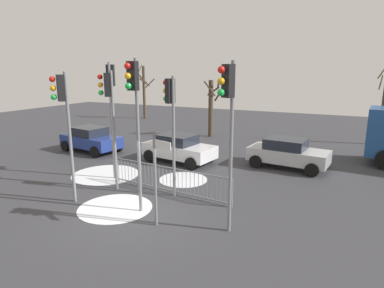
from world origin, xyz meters
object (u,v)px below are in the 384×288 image
at_px(traffic_light_mid_right, 171,109).
at_px(car_silver_near, 287,153).
at_px(car_blue_trailing, 91,139).
at_px(traffic_light_foreground_left, 111,95).
at_px(traffic_light_rear_right, 228,111).
at_px(direction_sign_post, 156,174).
at_px(bare_tree_left, 144,91).
at_px(traffic_light_foreground_right, 63,109).
at_px(traffic_light_rear_left, 109,104).
at_px(bare_tree_centre, 211,106).
at_px(bare_tree_right, 383,104).
at_px(traffic_light_mid_left, 134,103).
at_px(car_white_mid, 179,148).

relative_size(traffic_light_mid_right, car_silver_near, 1.15).
height_order(car_silver_near, car_blue_trailing, same).
bearing_deg(traffic_light_foreground_left, car_silver_near, 12.83).
height_order(traffic_light_rear_right, traffic_light_mid_right, traffic_light_rear_right).
distance_m(direction_sign_post, bare_tree_left, 23.51).
bearing_deg(traffic_light_foreground_right, traffic_light_mid_right, -108.69).
bearing_deg(traffic_light_foreground_right, traffic_light_foreground_left, -49.25).
relative_size(traffic_light_rear_left, car_silver_near, 1.20).
relative_size(bare_tree_left, bare_tree_centre, 1.28).
bearing_deg(bare_tree_right, car_blue_trailing, -148.29).
bearing_deg(car_silver_near, traffic_light_rear_left, -127.33).
relative_size(traffic_light_foreground_right, bare_tree_right, 0.81).
height_order(traffic_light_rear_right, traffic_light_mid_left, traffic_light_mid_left).
relative_size(traffic_light_rear_right, direction_sign_post, 1.67).
relative_size(traffic_light_rear_right, traffic_light_mid_left, 0.98).
height_order(traffic_light_foreground_right, traffic_light_rear_right, traffic_light_rear_right).
height_order(traffic_light_mid_right, bare_tree_left, bare_tree_left).
height_order(traffic_light_foreground_right, car_silver_near, traffic_light_foreground_right).
bearing_deg(traffic_light_rear_left, car_silver_near, -81.18).
distance_m(car_white_mid, bare_tree_left, 16.51).
distance_m(car_white_mid, bare_tree_right, 13.78).
distance_m(traffic_light_mid_left, bare_tree_centre, 13.67).
height_order(traffic_light_mid_right, car_blue_trailing, traffic_light_mid_right).
relative_size(direction_sign_post, bare_tree_left, 0.57).
distance_m(direction_sign_post, car_silver_near, 8.61).
bearing_deg(car_silver_near, bare_tree_right, 67.15).
relative_size(traffic_light_foreground_right, bare_tree_centre, 1.15).
bearing_deg(car_white_mid, traffic_light_mid_left, -65.35).
bearing_deg(bare_tree_left, direction_sign_post, -55.26).
height_order(traffic_light_rear_right, traffic_light_foreground_left, traffic_light_foreground_left).
height_order(traffic_light_mid_left, bare_tree_left, bare_tree_left).
distance_m(traffic_light_mid_left, car_silver_near, 8.96).
bearing_deg(traffic_light_rear_right, car_blue_trailing, 0.52).
height_order(traffic_light_mid_left, direction_sign_post, traffic_light_mid_left).
bearing_deg(bare_tree_right, car_silver_near, -119.29).
bearing_deg(traffic_light_rear_left, traffic_light_mid_left, -160.50).
bearing_deg(traffic_light_foreground_left, traffic_light_rear_left, -78.35).
bearing_deg(car_silver_near, car_blue_trailing, -165.07).
relative_size(traffic_light_foreground_left, traffic_light_rear_left, 1.07).
height_order(direction_sign_post, bare_tree_right, bare_tree_right).
xyz_separation_m(traffic_light_mid_right, car_white_mid, (-1.97, 4.26, -2.59)).
xyz_separation_m(traffic_light_mid_left, traffic_light_foreground_left, (-3.12, 2.68, -0.03)).
xyz_separation_m(traffic_light_rear_left, car_white_mid, (0.53, 4.72, -2.73)).
height_order(traffic_light_mid_right, bare_tree_right, bare_tree_right).
xyz_separation_m(traffic_light_mid_left, traffic_light_rear_left, (-2.27, 1.48, -0.26)).
relative_size(traffic_light_mid_left, car_silver_near, 1.30).
bearing_deg(bare_tree_centre, bare_tree_left, 149.96).
xyz_separation_m(traffic_light_rear_left, bare_tree_centre, (-0.56, 11.80, -1.28)).
height_order(traffic_light_mid_right, car_silver_near, traffic_light_mid_right).
height_order(traffic_light_foreground_left, car_silver_near, traffic_light_foreground_left).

